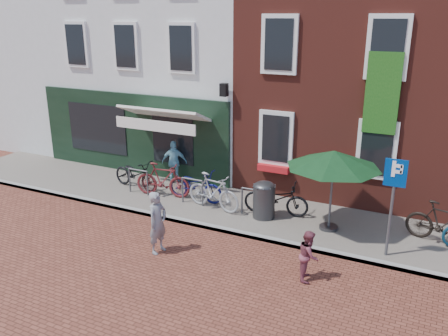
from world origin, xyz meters
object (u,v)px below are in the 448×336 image
at_px(bicycle_0, 136,174).
at_px(boy, 309,255).
at_px(woman, 158,223).
at_px(bicycle_2, 196,185).
at_px(litter_bin, 264,198).
at_px(parasol, 334,156).
at_px(parking_sign, 393,191).
at_px(cafe_person, 174,162).
at_px(bicycle_1, 163,180).
at_px(bicycle_3, 213,192).
at_px(bicycle_4, 276,198).
at_px(bicycle_5, 443,224).

bearing_deg(bicycle_0, boy, -102.08).
bearing_deg(woman, bicycle_2, 18.82).
bearing_deg(litter_bin, parasol, 1.74).
xyz_separation_m(parking_sign, boy, (-1.45, -1.68, -1.19)).
bearing_deg(cafe_person, bicycle_1, 83.03).
relative_size(cafe_person, bicycle_2, 0.79).
relative_size(bicycle_2, bicycle_3, 1.03).
relative_size(boy, bicycle_4, 0.62).
distance_m(woman, bicycle_2, 3.25).
relative_size(parasol, bicycle_0, 1.32).
bearing_deg(parasol, boy, -86.60).
bearing_deg(bicycle_0, parking_sign, -87.22).
bearing_deg(boy, woman, 83.29).
bearing_deg(bicycle_1, woman, -157.91).
bearing_deg(parking_sign, litter_bin, 167.34).
height_order(litter_bin, bicycle_4, litter_bin).
bearing_deg(woman, bicycle_3, 3.87).
distance_m(bicycle_1, bicycle_2, 1.10).
relative_size(bicycle_4, bicycle_5, 1.03).
xyz_separation_m(cafe_person, bicycle_5, (8.43, -0.91, -0.19)).
distance_m(bicycle_0, bicycle_1, 1.23).
relative_size(bicycle_0, bicycle_2, 1.00).
distance_m(cafe_person, bicycle_5, 8.48).
distance_m(bicycle_0, bicycle_3, 3.15).
bearing_deg(bicycle_1, bicycle_2, -90.36).
xyz_separation_m(cafe_person, bicycle_3, (2.25, -1.46, -0.19)).
distance_m(parasol, boy, 2.98).
relative_size(parking_sign, bicycle_0, 1.29).
bearing_deg(bicycle_1, cafe_person, 6.00).
bearing_deg(bicycle_5, bicycle_0, 104.25).
height_order(litter_bin, parasol, parasol).
xyz_separation_m(bicycle_1, bicycle_2, (1.09, 0.17, -0.05)).
xyz_separation_m(parking_sign, cafe_person, (-7.27, 2.13, -0.93)).
bearing_deg(bicycle_0, bicycle_2, -80.39).
bearing_deg(boy, bicycle_4, 19.15).
height_order(woman, bicycle_2, woman).
bearing_deg(boy, litter_bin, 26.17).
relative_size(parking_sign, boy, 2.09).
bearing_deg(woman, bicycle_0, 49.41).
relative_size(woman, bicycle_2, 0.84).
distance_m(parking_sign, cafe_person, 7.64).
xyz_separation_m(bicycle_1, bicycle_3, (1.91, -0.22, 0.00)).
xyz_separation_m(boy, bicycle_1, (-5.49, 2.58, 0.07)).
distance_m(bicycle_0, bicycle_5, 9.31).
height_order(cafe_person, bicycle_5, cafe_person).
height_order(litter_bin, woman, woman).
distance_m(bicycle_0, bicycle_4, 4.93).
bearing_deg(litter_bin, cafe_person, 160.40).
bearing_deg(bicycle_2, parasol, -90.82).
height_order(boy, bicycle_3, bicycle_3).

